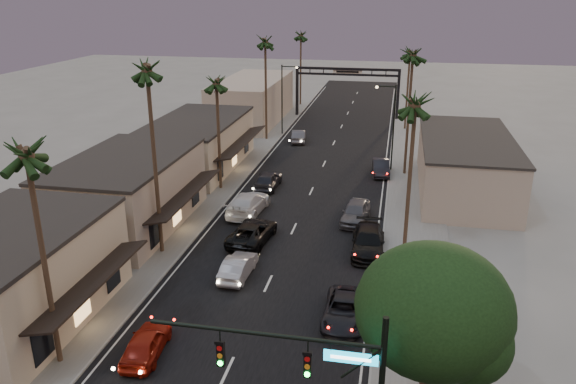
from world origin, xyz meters
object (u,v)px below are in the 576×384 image
at_px(arch, 347,80).
at_px(curbside_near, 344,310).
at_px(palm_lc, 216,78).
at_px(palm_rb, 413,51).
at_px(palm_lb, 146,65).
at_px(palm_rc, 410,50).
at_px(streetlight_right, 391,121).
at_px(oncoming_pickup, 252,232).
at_px(palm_ld, 265,39).
at_px(curbside_black, 368,242).
at_px(palm_far, 301,33).
at_px(streetlight_left, 284,94).
at_px(oncoming_silver, 238,267).
at_px(oncoming_red, 146,343).
at_px(corner_tree, 435,315).
at_px(traffic_signal, 327,378).
at_px(palm_ra, 416,99).
at_px(palm_la, 25,146).

distance_m(arch, curbside_near, 54.79).
relative_size(palm_lc, palm_rb, 0.86).
relative_size(palm_lb, palm_rc, 1.25).
relative_size(streetlight_right, oncoming_pickup, 1.59).
xyz_separation_m(palm_ld, curbside_black, (14.65, -30.08, -11.58)).
relative_size(palm_rc, curbside_near, 2.45).
height_order(arch, palm_rb, palm_rb).
bearing_deg(palm_far, streetlight_left, -86.05).
bearing_deg(arch, palm_far, 136.05).
bearing_deg(palm_lc, oncoming_silver, -68.59).
relative_size(palm_lb, oncoming_red, 3.54).
distance_m(streetlight_right, palm_far, 36.85).
height_order(oncoming_silver, curbside_black, curbside_black).
bearing_deg(palm_rc, arch, 145.11).
xyz_separation_m(oncoming_silver, curbside_black, (8.21, 5.35, 0.11)).
bearing_deg(streetlight_right, oncoming_red, -108.28).
bearing_deg(corner_tree, streetlight_left, 107.97).
xyz_separation_m(traffic_signal, curbside_near, (-0.44, 11.67, -4.39)).
height_order(palm_ra, oncoming_pickup, palm_ra).
bearing_deg(palm_lc, curbside_black, -37.09).
bearing_deg(palm_rc, curbside_near, -93.97).
xyz_separation_m(streetlight_left, curbside_near, (12.17, -42.33, -4.64)).
bearing_deg(palm_ld, palm_far, 89.25).
bearing_deg(streetlight_left, corner_tree, -72.03).
relative_size(streetlight_right, oncoming_silver, 2.04).
xyz_separation_m(corner_tree, palm_lb, (-18.08, 14.55, 7.41)).
bearing_deg(oncoming_silver, arch, -90.61).
relative_size(traffic_signal, palm_ra, 0.64).
distance_m(streetlight_left, curbside_black, 35.81).
relative_size(palm_rc, oncoming_red, 2.85).
height_order(streetlight_right, palm_rc, palm_rc).
height_order(oncoming_pickup, oncoming_silver, oncoming_pickup).
bearing_deg(traffic_signal, arch, 94.93).
distance_m(corner_tree, oncoming_silver, 17.61).
distance_m(palm_lc, oncoming_red, 27.67).
distance_m(arch, oncoming_red, 59.93).
bearing_deg(corner_tree, curbside_black, 101.09).
relative_size(streetlight_right, streetlight_left, 1.00).
xyz_separation_m(palm_rb, curbside_near, (-3.35, -28.33, -11.72)).
bearing_deg(oncoming_red, oncoming_silver, -109.86).
height_order(palm_lb, palm_ra, palm_lb).
relative_size(streetlight_left, palm_ra, 0.68).
relative_size(streetlight_left, palm_rc, 0.74).
bearing_deg(palm_far, palm_lb, -90.31).
distance_m(palm_rb, curbside_near, 30.84).
bearing_deg(palm_rb, curbside_near, -96.75).
distance_m(streetlight_right, palm_la, 39.68).
bearing_deg(corner_tree, palm_la, 175.10).
distance_m(palm_lb, palm_rb, 27.94).
height_order(palm_rb, palm_rc, palm_rb).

